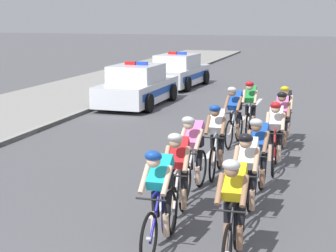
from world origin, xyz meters
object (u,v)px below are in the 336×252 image
object	(u,v)px
cyclist_tenth	(281,121)
cyclist_eleventh	(250,107)
police_car_nearest	(137,87)
cyclist_sixth	(258,156)
cyclist_third	(178,175)
cyclist_seventh	(216,138)
cyclist_twelfth	(285,113)
police_car_second	(178,72)
cyclist_eighth	(275,134)
cyclist_lead	(159,197)
cyclist_second	(233,208)
cyclist_fourth	(247,175)
cyclist_fifth	(193,154)
cyclist_ninth	(234,114)

from	to	relation	value
cyclist_tenth	cyclist_eleventh	world-z (taller)	same
police_car_nearest	cyclist_sixth	bearing A→B (deg)	-58.45
cyclist_third	cyclist_seventh	bearing A→B (deg)	89.32
cyclist_twelfth	police_car_second	xyz separation A→B (m)	(-5.69, 10.00, -0.11)
cyclist_eighth	cyclist_tenth	world-z (taller)	same
cyclist_eighth	cyclist_tenth	xyz separation A→B (m)	(-0.02, 1.56, 0.00)
police_car_nearest	police_car_second	world-z (taller)	same
cyclist_sixth	cyclist_lead	bearing A→B (deg)	-110.47
cyclist_sixth	police_car_nearest	distance (m)	10.78
cyclist_lead	cyclist_eighth	xyz separation A→B (m)	(1.10, 4.63, 0.00)
cyclist_second	cyclist_fourth	size ratio (longest dim) A/B	1.00
police_car_second	cyclist_eleventh	bearing A→B (deg)	-63.18
cyclist_third	cyclist_fifth	world-z (taller)	same
cyclist_fifth	cyclist_eleventh	size ratio (longest dim) A/B	1.00
cyclist_lead	cyclist_tenth	distance (m)	6.29
cyclist_second	cyclist_eighth	distance (m)	4.77
cyclist_eighth	cyclist_seventh	bearing A→B (deg)	-146.40
cyclist_fourth	cyclist_ninth	world-z (taller)	same
cyclist_sixth	cyclist_eighth	xyz separation A→B (m)	(0.10, 1.95, 0.00)
cyclist_second	cyclist_twelfth	xyz separation A→B (m)	(-0.02, 7.37, 0.00)
cyclist_eighth	police_car_nearest	world-z (taller)	police_car_nearest
cyclist_ninth	cyclist_lead	bearing A→B (deg)	-88.66
cyclist_twelfth	cyclist_lead	bearing A→B (deg)	-98.29
cyclist_seventh	police_car_second	world-z (taller)	police_car_second
police_car_nearest	cyclist_twelfth	bearing A→B (deg)	-39.19
cyclist_lead	cyclist_eighth	distance (m)	4.76
cyclist_eighth	cyclist_tenth	distance (m)	1.56
cyclist_seventh	cyclist_eighth	xyz separation A→B (m)	(1.11, 0.74, 0.00)
cyclist_lead	cyclist_tenth	xyz separation A→B (m)	(1.07, 6.20, 0.00)
cyclist_tenth	police_car_second	xyz separation A→B (m)	(-5.71, 11.03, -0.11)
cyclist_second	cyclist_sixth	distance (m)	2.83
cyclist_ninth	police_car_second	xyz separation A→B (m)	(-4.48, 10.52, -0.11)
cyclist_fourth	cyclist_twelfth	distance (m)	5.80
cyclist_lead	cyclist_fifth	xyz separation A→B (m)	(-0.17, 2.53, 0.00)
cyclist_second	cyclist_third	size ratio (longest dim) A/B	1.00
cyclist_fourth	police_car_second	size ratio (longest dim) A/B	0.38
cyclist_lead	cyclist_fifth	size ratio (longest dim) A/B	1.00
cyclist_fifth	cyclist_seventh	bearing A→B (deg)	83.65
police_car_nearest	cyclist_tenth	bearing A→B (deg)	-44.80
cyclist_fifth	cyclist_eighth	world-z (taller)	same
cyclist_sixth	cyclist_eighth	size ratio (longest dim) A/B	1.00
cyclist_third	cyclist_seventh	xyz separation A→B (m)	(0.03, 2.76, 0.00)
cyclist_seventh	cyclist_tenth	distance (m)	2.55
cyclist_lead	cyclist_seventh	distance (m)	3.90
cyclist_third	cyclist_tenth	xyz separation A→B (m)	(1.12, 5.06, 0.00)
cyclist_sixth	cyclist_eleventh	size ratio (longest dim) A/B	1.00
cyclist_fifth	cyclist_twelfth	bearing A→B (deg)	75.44
cyclist_fifth	cyclist_ninth	bearing A→B (deg)	89.86
cyclist_ninth	police_car_second	world-z (taller)	police_car_second
cyclist_ninth	police_car_nearest	bearing A→B (deg)	130.98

